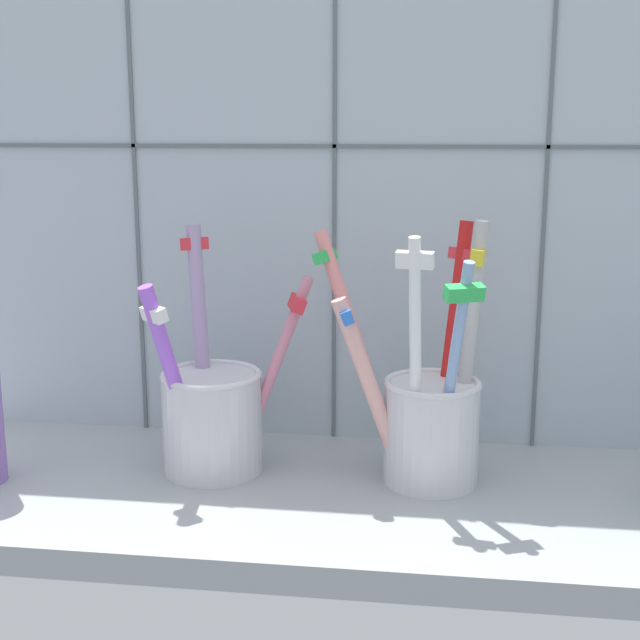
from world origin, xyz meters
TOP-DOWN VIEW (x-y plane):
  - counter_slab at (0.00, 0.00)cm, footprint 64.00×22.00cm
  - tile_wall_back at (-0.00, 12.00)cm, footprint 64.00×2.20cm
  - toothbrush_cup_left at (-8.01, 2.59)cm, footprint 11.41×8.77cm
  - toothbrush_cup_right at (7.74, 2.54)cm, footprint 12.57×9.36cm

SIDE VIEW (x-z plane):
  - counter_slab at x=0.00cm, z-range 0.00..2.00cm
  - toothbrush_cup_left at x=-8.01cm, z-range -2.52..15.44cm
  - toothbrush_cup_right at x=7.74cm, z-range -2.29..16.53cm
  - tile_wall_back at x=0.00cm, z-range 0.00..45.00cm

